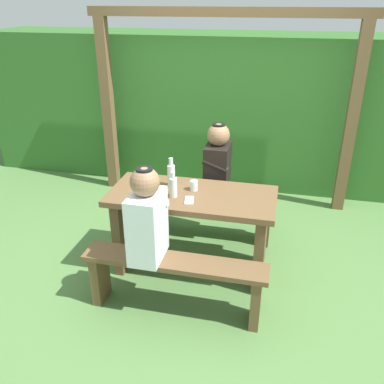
# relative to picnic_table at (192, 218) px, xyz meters

# --- Properties ---
(ground_plane) EXTENTS (12.00, 12.00, 0.00)m
(ground_plane) POSITION_rel_picnic_table_xyz_m (0.00, 0.00, -0.51)
(ground_plane) COLOR #4F793E
(hedge_backdrop) EXTENTS (6.40, 1.02, 1.83)m
(hedge_backdrop) POSITION_rel_picnic_table_xyz_m (0.00, 2.27, 0.41)
(hedge_backdrop) COLOR #306727
(hedge_backdrop) RESTS_ON ground_plane
(pergola_post_left) EXTENTS (0.12, 0.12, 2.04)m
(pergola_post_left) POSITION_rel_picnic_table_xyz_m (-1.39, 1.52, 0.52)
(pergola_post_left) COLOR brown
(pergola_post_left) RESTS_ON ground_plane
(pergola_post_right) EXTENTS (0.12, 0.12, 2.04)m
(pergola_post_right) POSITION_rel_picnic_table_xyz_m (1.39, 1.52, 0.52)
(pergola_post_right) COLOR brown
(pergola_post_right) RESTS_ON ground_plane
(pergola_crossbeam) EXTENTS (3.02, 0.10, 0.10)m
(pergola_crossbeam) POSITION_rel_picnic_table_xyz_m (0.00, 1.52, 1.59)
(pergola_crossbeam) COLOR brown
(pergola_crossbeam) RESTS_ON pergola_post_left
(picnic_table) EXTENTS (1.40, 0.64, 0.74)m
(picnic_table) POSITION_rel_picnic_table_xyz_m (0.00, 0.00, 0.00)
(picnic_table) COLOR brown
(picnic_table) RESTS_ON ground_plane
(bench_near) EXTENTS (1.40, 0.24, 0.47)m
(bench_near) POSITION_rel_picnic_table_xyz_m (0.00, -0.58, -0.17)
(bench_near) COLOR brown
(bench_near) RESTS_ON ground_plane
(bench_far) EXTENTS (1.40, 0.24, 0.47)m
(bench_far) POSITION_rel_picnic_table_xyz_m (0.00, 0.58, -0.17)
(bench_far) COLOR brown
(bench_far) RESTS_ON ground_plane
(person_white_shirt) EXTENTS (0.25, 0.35, 0.72)m
(person_white_shirt) POSITION_rel_picnic_table_xyz_m (-0.20, -0.58, 0.30)
(person_white_shirt) COLOR silver
(person_white_shirt) RESTS_ON bench_near
(person_black_coat) EXTENTS (0.25, 0.35, 0.72)m
(person_black_coat) POSITION_rel_picnic_table_xyz_m (0.12, 0.58, 0.30)
(person_black_coat) COLOR black
(person_black_coat) RESTS_ON bench_far
(drinking_glass) EXTENTS (0.07, 0.07, 0.09)m
(drinking_glass) POSITION_rel_picnic_table_xyz_m (-0.00, 0.07, 0.28)
(drinking_glass) COLOR silver
(drinking_glass) RESTS_ON picnic_table
(bottle_left) EXTENTS (0.07, 0.07, 0.26)m
(bottle_left) POSITION_rel_picnic_table_xyz_m (-0.21, 0.11, 0.35)
(bottle_left) COLOR silver
(bottle_left) RESTS_ON picnic_table
(bottle_right) EXTENTS (0.06, 0.06, 0.22)m
(bottle_right) POSITION_rel_picnic_table_xyz_m (-0.14, -0.09, 0.33)
(bottle_right) COLOR silver
(bottle_right) RESTS_ON picnic_table
(cell_phone) EXTENTS (0.10, 0.15, 0.01)m
(cell_phone) POSITION_rel_picnic_table_xyz_m (0.01, -0.14, 0.24)
(cell_phone) COLOR silver
(cell_phone) RESTS_ON picnic_table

